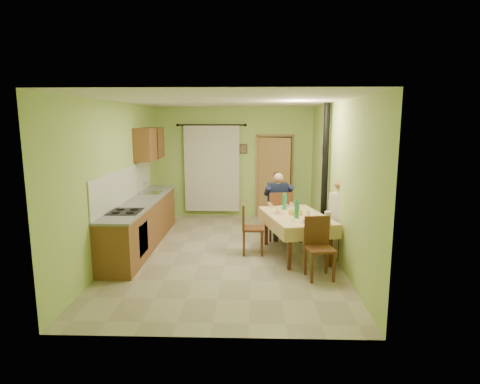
{
  "coord_description": "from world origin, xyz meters",
  "views": [
    {
      "loc": [
        0.47,
        -7.23,
        2.46
      ],
      "look_at": [
        0.25,
        0.1,
        1.15
      ],
      "focal_mm": 30.0,
      "sensor_mm": 36.0,
      "label": 1
    }
  ],
  "objects_px": {
    "man_right": "(342,210)",
    "stove_flue": "(324,194)",
    "dining_table": "(296,235)",
    "chair_near": "(319,260)",
    "chair_far": "(278,225)",
    "chair_right": "(341,242)",
    "chair_left": "(252,238)",
    "man_far": "(278,198)"
  },
  "relations": [
    {
      "from": "chair_near",
      "to": "man_right",
      "type": "xyz_separation_m",
      "value": [
        0.55,
        0.98,
        0.59
      ]
    },
    {
      "from": "chair_near",
      "to": "man_far",
      "type": "xyz_separation_m",
      "value": [
        -0.52,
        2.13,
        0.59
      ]
    },
    {
      "from": "dining_table",
      "to": "chair_near",
      "type": "xyz_separation_m",
      "value": [
        0.25,
        -1.11,
        -0.09
      ]
    },
    {
      "from": "chair_right",
      "to": "man_right",
      "type": "height_order",
      "value": "man_right"
    },
    {
      "from": "man_right",
      "to": "stove_flue",
      "type": "height_order",
      "value": "stove_flue"
    },
    {
      "from": "stove_flue",
      "to": "chair_far",
      "type": "bearing_deg",
      "value": 158.52
    },
    {
      "from": "chair_right",
      "to": "stove_flue",
      "type": "xyz_separation_m",
      "value": [
        -0.2,
        0.78,
        0.73
      ]
    },
    {
      "from": "dining_table",
      "to": "stove_flue",
      "type": "height_order",
      "value": "stove_flue"
    },
    {
      "from": "dining_table",
      "to": "chair_near",
      "type": "bearing_deg",
      "value": -91.1
    },
    {
      "from": "dining_table",
      "to": "chair_left",
      "type": "height_order",
      "value": "chair_left"
    },
    {
      "from": "dining_table",
      "to": "man_right",
      "type": "height_order",
      "value": "man_right"
    },
    {
      "from": "chair_left",
      "to": "stove_flue",
      "type": "distance_m",
      "value": 1.71
    },
    {
      "from": "chair_right",
      "to": "chair_left",
      "type": "height_order",
      "value": "chair_right"
    },
    {
      "from": "dining_table",
      "to": "chair_near",
      "type": "height_order",
      "value": "chair_near"
    },
    {
      "from": "chair_far",
      "to": "stove_flue",
      "type": "bearing_deg",
      "value": -30.5
    },
    {
      "from": "chair_left",
      "to": "man_right",
      "type": "bearing_deg",
      "value": 83.04
    },
    {
      "from": "chair_far",
      "to": "chair_right",
      "type": "bearing_deg",
      "value": -55.46
    },
    {
      "from": "dining_table",
      "to": "chair_far",
      "type": "bearing_deg",
      "value": 90.8
    },
    {
      "from": "stove_flue",
      "to": "man_right",
      "type": "bearing_deg",
      "value": -76.89
    },
    {
      "from": "man_far",
      "to": "chair_near",
      "type": "bearing_deg",
      "value": -85.37
    },
    {
      "from": "chair_right",
      "to": "stove_flue",
      "type": "height_order",
      "value": "stove_flue"
    },
    {
      "from": "chair_left",
      "to": "man_right",
      "type": "relative_size",
      "value": 0.69
    },
    {
      "from": "chair_far",
      "to": "man_right",
      "type": "distance_m",
      "value": 1.66
    },
    {
      "from": "chair_near",
      "to": "chair_right",
      "type": "distance_m",
      "value": 1.13
    },
    {
      "from": "chair_near",
      "to": "stove_flue",
      "type": "height_order",
      "value": "stove_flue"
    },
    {
      "from": "man_right",
      "to": "chair_near",
      "type": "bearing_deg",
      "value": 120.97
    },
    {
      "from": "chair_near",
      "to": "stove_flue",
      "type": "bearing_deg",
      "value": -110.41
    },
    {
      "from": "chair_far",
      "to": "stove_flue",
      "type": "distance_m",
      "value": 1.19
    },
    {
      "from": "chair_near",
      "to": "chair_left",
      "type": "xyz_separation_m",
      "value": [
        -1.06,
        1.16,
        -0.0
      ]
    },
    {
      "from": "man_far",
      "to": "chair_right",
      "type": "bearing_deg",
      "value": -55.78
    },
    {
      "from": "chair_far",
      "to": "stove_flue",
      "type": "height_order",
      "value": "stove_flue"
    },
    {
      "from": "chair_far",
      "to": "stove_flue",
      "type": "xyz_separation_m",
      "value": [
        0.88,
        -0.35,
        0.73
      ]
    },
    {
      "from": "chair_left",
      "to": "man_far",
      "type": "distance_m",
      "value": 1.26
    },
    {
      "from": "chair_far",
      "to": "man_right",
      "type": "height_order",
      "value": "man_right"
    },
    {
      "from": "chair_far",
      "to": "man_far",
      "type": "relative_size",
      "value": 0.74
    },
    {
      "from": "man_far",
      "to": "man_right",
      "type": "relative_size",
      "value": 1.0
    },
    {
      "from": "man_right",
      "to": "stove_flue",
      "type": "distance_m",
      "value": 0.83
    },
    {
      "from": "chair_right",
      "to": "man_far",
      "type": "bearing_deg",
      "value": 13.31
    },
    {
      "from": "man_right",
      "to": "chair_left",
      "type": "bearing_deg",
      "value": 53.57
    },
    {
      "from": "dining_table",
      "to": "man_right",
      "type": "relative_size",
      "value": 1.35
    },
    {
      "from": "stove_flue",
      "to": "chair_left",
      "type": "bearing_deg",
      "value": -156.77
    },
    {
      "from": "stove_flue",
      "to": "dining_table",
      "type": "bearing_deg",
      "value": -132.55
    }
  ]
}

